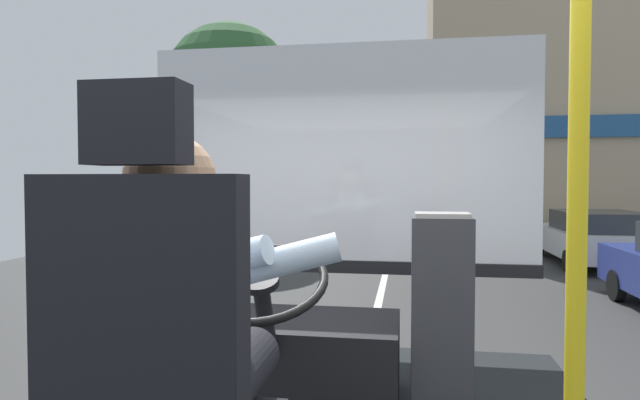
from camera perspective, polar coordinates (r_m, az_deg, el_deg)
ground at (r=10.79m, az=6.93°, el=-8.22°), size 18.00×44.00×0.06m
driver_seat at (r=1.43m, az=-16.58°, el=-19.82°), size 0.48×0.48×1.28m
bus_driver at (r=1.50m, az=-14.34°, el=-12.32°), size 0.80×0.57×0.76m
steering_console at (r=2.69m, az=-3.90°, el=-16.23°), size 1.10×0.97×0.79m
handrail_pole at (r=1.33m, az=25.83°, el=2.90°), size 0.04×0.04×2.18m
fare_box at (r=2.49m, az=12.82°, el=-12.07°), size 0.26×0.20×0.92m
windshield_panel at (r=3.46m, az=2.15°, el=1.73°), size 2.50×0.08×1.48m
street_tree at (r=14.70m, az=-9.64°, el=11.54°), size 3.43×3.43×6.07m
shop_building at (r=19.45m, az=28.16°, el=8.96°), size 10.99×5.24×8.64m
parked_car_white at (r=13.66m, az=27.43°, el=-3.52°), size 2.00×3.99×1.21m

